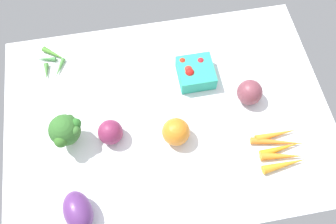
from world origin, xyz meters
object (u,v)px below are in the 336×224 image
at_px(carrot_bunch, 281,150).
at_px(red_onion_near_basket, 250,92).
at_px(berry_basket, 195,72).
at_px(broccoli_head, 65,130).
at_px(okra_pile, 52,61).
at_px(red_onion_center, 110,132).
at_px(heirloom_tomato_orange, 176,132).
at_px(eggplant, 78,211).

bearing_deg(carrot_bunch, red_onion_near_basket, 103.79).
height_order(berry_basket, broccoli_head, broccoli_head).
relative_size(okra_pile, red_onion_center, 1.78).
relative_size(red_onion_near_basket, heirloom_tomato_orange, 0.95).
height_order(red_onion_center, eggplant, eggplant).
relative_size(heirloom_tomato_orange, red_onion_center, 1.11).
bearing_deg(heirloom_tomato_orange, red_onion_near_basket, 20.06).
distance_m(okra_pile, eggplant, 0.54).
distance_m(berry_basket, heirloom_tomato_orange, 0.23).
height_order(heirloom_tomato_orange, red_onion_center, heirloom_tomato_orange).
distance_m(red_onion_near_basket, carrot_bunch, 0.20).
xyz_separation_m(berry_basket, red_onion_center, (-0.30, -0.17, 0.01)).
bearing_deg(broccoli_head, carrot_bunch, -13.53).
distance_m(carrot_bunch, okra_pile, 0.81).
bearing_deg(berry_basket, broccoli_head, -159.96).
xyz_separation_m(red_onion_near_basket, eggplant, (-0.57, -0.28, -0.00)).
height_order(red_onion_near_basket, carrot_bunch, red_onion_near_basket).
bearing_deg(red_onion_center, red_onion_near_basket, 7.37).
distance_m(red_onion_near_basket, berry_basket, 0.19).
distance_m(carrot_bunch, red_onion_center, 0.52).
relative_size(carrot_bunch, okra_pile, 1.25).
distance_m(okra_pile, heirloom_tomato_orange, 0.51).
xyz_separation_m(carrot_bunch, okra_pile, (-0.67, 0.45, -0.00)).
xyz_separation_m(okra_pile, eggplant, (0.06, -0.53, 0.03)).
height_order(red_onion_near_basket, eggplant, red_onion_near_basket).
bearing_deg(carrot_bunch, eggplant, -172.38).
height_order(okra_pile, berry_basket, berry_basket).
xyz_separation_m(okra_pile, heirloom_tomato_orange, (0.37, -0.35, 0.03)).
bearing_deg(heirloom_tomato_orange, berry_basket, 63.04).
distance_m(heirloom_tomato_orange, eggplant, 0.36).
bearing_deg(eggplant, red_onion_near_basket, -77.99).
xyz_separation_m(red_onion_near_basket, heirloom_tomato_orange, (-0.26, -0.09, 0.00)).
relative_size(red_onion_near_basket, carrot_bunch, 0.48).
bearing_deg(red_onion_center, eggplant, -117.21).
bearing_deg(eggplant, berry_basket, -60.82).
bearing_deg(okra_pile, broccoli_head, -81.75).
distance_m(carrot_bunch, eggplant, 0.62).
bearing_deg(red_onion_near_basket, carrot_bunch, -76.21).
relative_size(berry_basket, heirloom_tomato_orange, 1.36).
bearing_deg(heirloom_tomato_orange, okra_pile, 136.41).
bearing_deg(eggplant, broccoli_head, -10.54).
distance_m(berry_basket, red_onion_center, 0.34).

